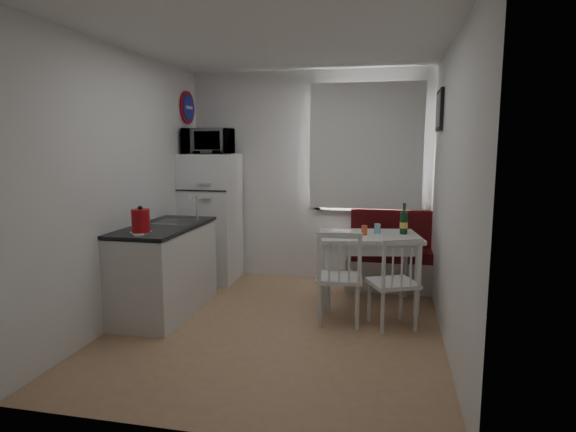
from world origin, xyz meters
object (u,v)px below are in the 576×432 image
at_px(kitchen_counter, 166,268).
at_px(chair_left, 338,268).
at_px(chair_right, 393,273).
at_px(fridge, 211,218).
at_px(microwave, 208,141).
at_px(kettle, 141,221).
at_px(bench, 401,263).
at_px(wine_bottle, 404,219).
at_px(dining_table, 369,242).

height_order(kitchen_counter, chair_left, kitchen_counter).
bearing_deg(chair_right, fridge, 125.69).
xyz_separation_m(kitchen_counter, chair_left, (1.75, -0.01, 0.11)).
relative_size(fridge, microwave, 2.83).
relative_size(chair_left, kettle, 1.93).
relative_size(chair_left, microwave, 0.87).
xyz_separation_m(bench, kettle, (-2.31, -1.89, 0.72)).
bearing_deg(bench, chair_left, -113.90).
height_order(kitchen_counter, wine_bottle, kitchen_counter).
distance_m(bench, wine_bottle, 0.87).
relative_size(kitchen_counter, bench, 1.02).
height_order(dining_table, wine_bottle, wine_bottle).
relative_size(bench, kettle, 5.07).
xyz_separation_m(chair_left, chair_right, (0.50, 0.00, -0.03)).
xyz_separation_m(bench, microwave, (-2.34, -0.16, 1.43)).
height_order(dining_table, microwave, microwave).
bearing_deg(fridge, bench, 2.69).
distance_m(dining_table, chair_left, 0.72).
xyz_separation_m(dining_table, wine_bottle, (0.35, 0.10, 0.25)).
relative_size(chair_right, wine_bottle, 1.64).
distance_m(kitchen_counter, wine_bottle, 2.52).
bearing_deg(kitchen_counter, kettle, -84.72).
relative_size(dining_table, chair_right, 2.11).
height_order(fridge, wine_bottle, fridge).
xyz_separation_m(chair_right, wine_bottle, (0.10, 0.76, 0.39)).
bearing_deg(microwave, fridge, 90.00).
relative_size(kitchen_counter, wine_bottle, 4.04).
bearing_deg(fridge, microwave, -90.00).
distance_m(bench, chair_right, 1.38).
relative_size(kitchen_counter, microwave, 2.36).
distance_m(microwave, wine_bottle, 2.51).
height_order(chair_right, wine_bottle, wine_bottle).
relative_size(bench, microwave, 2.30).
bearing_deg(microwave, wine_bottle, -10.72).
height_order(kitchen_counter, fridge, fridge).
relative_size(fridge, kettle, 6.24).
distance_m(kitchen_counter, dining_table, 2.12).
xyz_separation_m(kitchen_counter, kettle, (0.05, -0.54, 0.57)).
bearing_deg(chair_right, chair_left, 155.46).
bearing_deg(chair_left, fridge, 138.80).
xyz_separation_m(kettle, wine_bottle, (2.30, 1.29, -0.10)).
xyz_separation_m(bench, fridge, (-2.34, -0.11, 0.49)).
bearing_deg(chair_left, microwave, 139.90).
height_order(bench, dining_table, bench).
relative_size(dining_table, fridge, 0.71).
bearing_deg(fridge, wine_bottle, -11.90).
bearing_deg(dining_table, kettle, -158.93).
distance_m(bench, fridge, 2.39).
distance_m(chair_right, microwave, 2.81).
distance_m(kitchen_counter, bench, 2.72).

